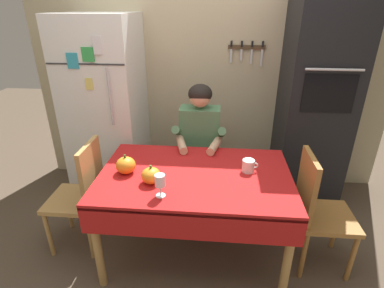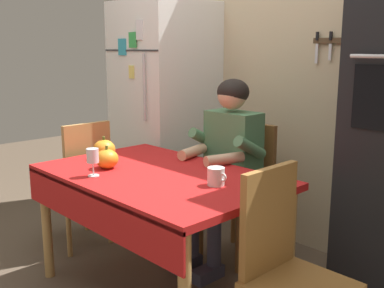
{
  "view_description": "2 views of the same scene",
  "coord_description": "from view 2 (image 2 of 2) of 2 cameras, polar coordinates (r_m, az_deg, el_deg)",
  "views": [
    {
      "loc": [
        0.15,
        -1.8,
        1.87
      ],
      "look_at": [
        -0.04,
        0.26,
        0.9
      ],
      "focal_mm": 28.16,
      "sensor_mm": 36.0,
      "label": 1
    },
    {
      "loc": [
        1.97,
        -1.51,
        1.44
      ],
      "look_at": [
        0.12,
        0.25,
        0.9
      ],
      "focal_mm": 43.09,
      "sensor_mm": 36.0,
      "label": 2
    }
  ],
  "objects": [
    {
      "name": "back_wall_assembly",
      "position": [
        3.44,
        12.72,
        9.22
      ],
      "size": [
        3.7,
        0.13,
        2.6
      ],
      "color": "#BCAD89",
      "rests_on": "ground"
    },
    {
      "name": "refrigerator",
      "position": [
        3.86,
        -3.33,
        3.78
      ],
      "size": [
        0.68,
        0.71,
        1.8
      ],
      "color": "white",
      "rests_on": "ground"
    },
    {
      "name": "dining_table",
      "position": [
        2.64,
        -4.53,
        -5.44
      ],
      "size": [
        1.4,
        0.9,
        0.74
      ],
      "color": "tan",
      "rests_on": "ground"
    },
    {
      "name": "chair_behind_person",
      "position": [
        3.23,
        6.43,
        -4.96
      ],
      "size": [
        0.4,
        0.4,
        0.93
      ],
      "color": "brown",
      "rests_on": "ground"
    },
    {
      "name": "seated_person",
      "position": [
        3.03,
        4.23,
        -1.6
      ],
      "size": [
        0.47,
        0.55,
        1.25
      ],
      "color": "#38384C",
      "rests_on": "ground"
    },
    {
      "name": "chair_left_side",
      "position": [
        3.43,
        -13.52,
        -4.23
      ],
      "size": [
        0.4,
        0.4,
        0.93
      ],
      "color": "tan",
      "rests_on": "ground"
    },
    {
      "name": "chair_right_side",
      "position": [
        2.12,
        11.56,
        -14.36
      ],
      "size": [
        0.4,
        0.4,
        0.93
      ],
      "color": "#9E6B33",
      "rests_on": "ground"
    },
    {
      "name": "coffee_mug",
      "position": [
        2.39,
        3.01,
        -4.03
      ],
      "size": [
        0.12,
        0.09,
        0.09
      ],
      "color": "white",
      "rests_on": "dining_table"
    },
    {
      "name": "wine_glass",
      "position": [
        2.6,
        -12.19,
        -1.59
      ],
      "size": [
        0.07,
        0.07,
        0.16
      ],
      "color": "white",
      "rests_on": "dining_table"
    },
    {
      "name": "pumpkin_large",
      "position": [
        3.0,
        -10.82,
        -0.66
      ],
      "size": [
        0.14,
        0.14,
        0.15
      ],
      "color": "orange",
      "rests_on": "dining_table"
    },
    {
      "name": "pumpkin_medium",
      "position": [
        2.76,
        -10.48,
        -1.82
      ],
      "size": [
        0.13,
        0.13,
        0.14
      ],
      "color": "orange",
      "rests_on": "dining_table"
    }
  ]
}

